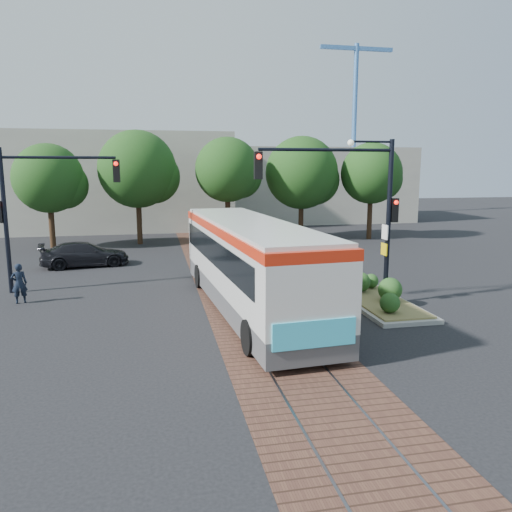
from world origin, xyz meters
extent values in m
plane|color=black|center=(0.00, 0.00, 0.00)|extent=(120.00, 120.00, 0.00)
cube|color=#533426|center=(0.00, 4.00, 0.01)|extent=(3.60, 40.00, 0.01)
cube|color=slate|center=(-0.75, 4.00, 0.01)|extent=(0.06, 40.00, 0.01)
cube|color=slate|center=(0.75, 4.00, 0.01)|extent=(0.06, 40.00, 0.01)
cylinder|color=#382314|center=(-10.00, 16.00, 1.43)|extent=(0.36, 0.36, 2.86)
sphere|color=#1C3D13|center=(-10.00, 16.00, 4.51)|extent=(4.40, 4.40, 4.40)
cylinder|color=#382314|center=(-4.50, 16.80, 1.56)|extent=(0.36, 0.36, 3.12)
sphere|color=#1C3D13|center=(-4.50, 16.80, 5.07)|extent=(5.20, 5.20, 5.20)
cylinder|color=#382314|center=(1.50, 16.00, 1.69)|extent=(0.36, 0.36, 3.39)
sphere|color=#1C3D13|center=(1.50, 16.00, 5.04)|extent=(4.40, 4.40, 4.40)
cylinder|color=#382314|center=(7.00, 16.80, 1.43)|extent=(0.36, 0.36, 2.86)
sphere|color=#1C3D13|center=(7.00, 16.80, 4.81)|extent=(5.20, 5.20, 5.20)
cylinder|color=#382314|center=(12.00, 16.00, 1.56)|extent=(0.36, 0.36, 3.12)
sphere|color=#1C3D13|center=(12.00, 16.00, 4.77)|extent=(4.40, 4.40, 4.40)
cube|color=#ADA899|center=(-8.00, 28.00, 4.00)|extent=(22.00, 12.00, 8.00)
cube|color=#ADA899|center=(12.00, 30.00, 3.50)|extent=(18.00, 10.00, 7.00)
cylinder|color=#3F72B2|center=(18.00, 34.00, 9.00)|extent=(0.50, 0.50, 18.00)
cube|color=#3F72B2|center=(18.00, 34.00, 17.50)|extent=(8.00, 0.40, 0.40)
cube|color=#444447|center=(-0.15, -0.48, 0.56)|extent=(3.50, 12.43, 0.72)
cube|color=silver|center=(-0.15, -0.48, 1.89)|extent=(3.52, 12.43, 1.94)
cube|color=black|center=(-0.17, -0.18, 2.20)|extent=(3.49, 11.21, 0.92)
cube|color=red|center=(-0.15, -0.48, 3.02)|extent=(3.56, 12.43, 0.31)
cube|color=silver|center=(-0.15, -0.48, 3.22)|extent=(3.41, 12.02, 0.14)
cube|color=black|center=(0.31, -6.45, 2.30)|extent=(1.64, 0.25, 0.92)
cube|color=#37BBDD|center=(0.33, -6.62, 1.07)|extent=(2.25, 0.24, 0.72)
cube|color=orange|center=(1.25, -1.40, 1.28)|extent=(0.42, 4.59, 1.12)
cylinder|color=black|center=(-0.98, -4.96, 0.51)|extent=(0.44, 1.05, 1.02)
cylinder|color=black|center=(1.36, -4.77, 0.51)|extent=(0.44, 1.05, 1.02)
cylinder|color=black|center=(-1.62, 3.30, 0.51)|extent=(0.44, 1.05, 1.02)
cylinder|color=black|center=(0.72, 3.48, 0.51)|extent=(0.44, 1.05, 1.02)
cube|color=gray|center=(4.80, -1.00, 0.07)|extent=(2.20, 5.20, 0.15)
cube|color=olive|center=(4.80, -1.00, 0.19)|extent=(1.90, 4.80, 0.08)
sphere|color=#1E4719|center=(4.40, -2.60, 0.58)|extent=(0.70, 0.70, 0.70)
sphere|color=#1E4719|center=(5.10, -1.20, 0.68)|extent=(0.90, 0.90, 0.90)
sphere|color=#1E4719|center=(4.60, 0.40, 0.63)|extent=(0.80, 0.80, 0.80)
sphere|color=#1E4719|center=(5.30, 0.90, 0.53)|extent=(0.60, 0.60, 0.60)
cylinder|color=black|center=(5.10, -0.80, 3.21)|extent=(0.18, 0.18, 6.00)
cylinder|color=black|center=(2.60, -0.80, 5.81)|extent=(5.00, 0.12, 0.12)
cube|color=black|center=(0.10, -0.80, 5.26)|extent=(0.28, 0.22, 0.95)
sphere|color=#FF190C|center=(0.10, -0.94, 5.56)|extent=(0.18, 0.18, 0.18)
cube|color=black|center=(5.32, -0.80, 3.61)|extent=(0.26, 0.20, 0.90)
sphere|color=#FF190C|center=(5.32, -0.93, 3.92)|extent=(0.16, 0.16, 0.16)
cube|color=white|center=(4.92, -0.92, 2.81)|extent=(0.04, 0.45, 0.55)
cube|color=yellow|center=(4.92, -0.92, 2.17)|extent=(0.04, 0.45, 0.45)
cylinder|color=black|center=(4.30, -0.80, 6.12)|extent=(1.60, 0.08, 0.08)
sphere|color=silver|center=(3.50, -0.80, 6.06)|extent=(0.24, 0.24, 0.24)
cylinder|color=black|center=(-9.50, 4.00, 3.00)|extent=(0.18, 0.18, 6.00)
cylinder|color=black|center=(-7.25, 4.00, 5.60)|extent=(4.50, 0.12, 0.12)
cube|color=black|center=(-5.00, 4.00, 5.05)|extent=(0.28, 0.22, 0.95)
sphere|color=#FF190C|center=(-5.00, 3.86, 5.35)|extent=(0.18, 0.18, 0.18)
imported|color=black|center=(-8.71, 2.15, 0.78)|extent=(0.65, 0.51, 1.57)
imported|color=black|center=(-7.19, 9.32, 0.65)|extent=(4.75, 2.57, 1.31)
camera|label=1|loc=(-3.53, -18.05, 5.20)|focal=35.00mm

